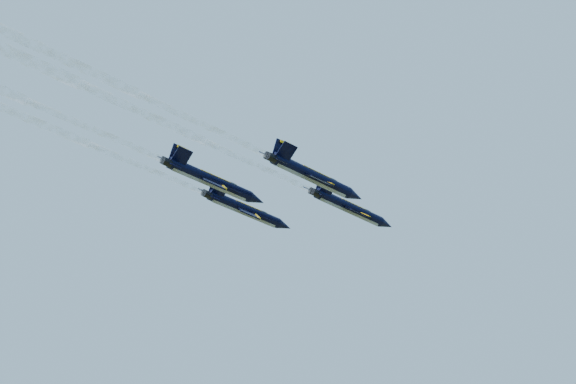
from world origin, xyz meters
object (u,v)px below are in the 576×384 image
Objects in this scene: jet_lead at (351,208)px; jet_right at (314,176)px; jet_left at (246,210)px; jet_slot at (212,181)px.

jet_lead is 17.87m from jet_right.
jet_lead is 1.00× the size of jet_left.
jet_lead is 26.78m from jet_slot.
jet_lead and jet_slot have the same top height.
jet_slot is (5.42, -15.15, 0.00)m from jet_left.
jet_lead is at bearing 124.77° from jet_right.
jet_left is 16.09m from jet_slot.
jet_lead and jet_right have the same top height.
jet_slot is (-9.95, -24.87, 0.00)m from jet_lead.
jet_right is (3.83, -17.46, 0.00)m from jet_lead.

